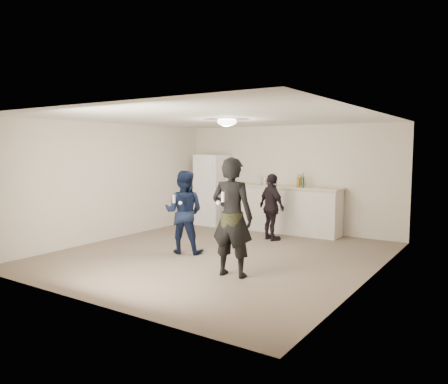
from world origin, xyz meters
The scene contains 21 objects.
floor centered at (0.00, 0.00, 0.00)m, with size 6.00×6.00×0.00m, color #6B5B4C.
ceiling centered at (0.00, 0.00, 2.50)m, with size 6.00×6.00×0.00m, color silver.
wall_back centered at (0.00, 3.00, 1.25)m, with size 6.00×6.00×0.00m, color beige.
wall_front centered at (0.00, -3.00, 1.25)m, with size 6.00×6.00×0.00m, color beige.
wall_left centered at (-2.75, 0.00, 1.25)m, with size 6.00×6.00×0.00m, color beige.
wall_right centered at (2.75, 0.00, 1.25)m, with size 6.00×6.00×0.00m, color beige.
counter centered at (0.07, 2.67, 0.53)m, with size 2.60×0.56×1.05m, color beige.
counter_top centered at (0.07, 2.67, 1.07)m, with size 2.68×0.64×0.04m, color beige.
fridge centered at (-1.96, 2.60, 0.90)m, with size 0.70×0.70×1.80m, color white.
fridge_handle centered at (-1.68, 2.23, 1.30)m, with size 0.02×0.02×0.60m, color silver.
ceiling_dome centered at (0.00, 0.30, 2.45)m, with size 0.36×0.36×0.16m, color white.
shaker centered at (-0.54, 2.79, 1.18)m, with size 0.08×0.08×0.17m, color silver.
man centered at (-0.62, -0.22, 0.78)m, with size 0.75×0.59×1.55m, color #102045.
woman centered at (0.94, -0.99, 0.92)m, with size 0.67×0.44×1.83m, color black.
camo_shorts centered at (0.94, -0.99, 0.85)m, with size 0.34×0.34×0.28m, color #333A1A.
spectator centered at (0.22, 1.70, 0.71)m, with size 0.84×0.35×1.43m, color black.
remote_man centered at (-0.62, -0.50, 1.05)m, with size 0.04×0.04×0.15m, color white.
nunchuk_man centered at (-0.50, -0.47, 0.98)m, with size 0.07×0.07×0.07m, color white.
remote_woman centered at (0.94, -1.24, 1.25)m, with size 0.04×0.04×0.15m, color silver.
nunchuk_woman centered at (0.84, -1.21, 1.15)m, with size 0.07×0.07×0.07m, color white.
bottle_cluster centered at (0.24, 2.63, 1.20)m, with size 1.28×0.41×0.25m.
Camera 1 is at (4.47, -6.54, 1.96)m, focal length 35.00 mm.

